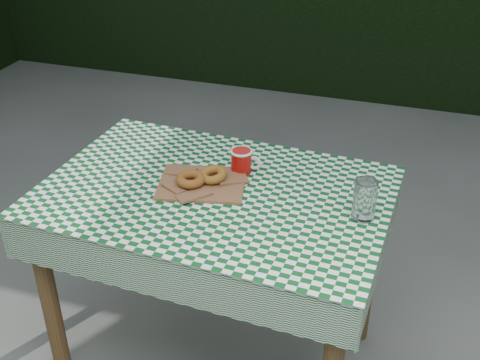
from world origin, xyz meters
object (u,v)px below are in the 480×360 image
object	(u,v)px
paper_bag	(202,183)
coffee_mug	(241,161)
table	(217,281)
drinking_glass	(365,200)

from	to	relation	value
paper_bag	coffee_mug	size ratio (longest dim) A/B	1.96
table	coffee_mug	size ratio (longest dim) A/B	7.71
paper_bag	coffee_mug	world-z (taller)	coffee_mug
coffee_mug	drinking_glass	world-z (taller)	drinking_glass
table	coffee_mug	world-z (taller)	coffee_mug
table	drinking_glass	bearing A→B (deg)	2.06
coffee_mug	paper_bag	bearing A→B (deg)	-128.87
drinking_glass	table	bearing A→B (deg)	178.92
table	drinking_glass	xyz separation A→B (m)	(0.48, -0.01, 0.44)
table	coffee_mug	distance (m)	0.45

